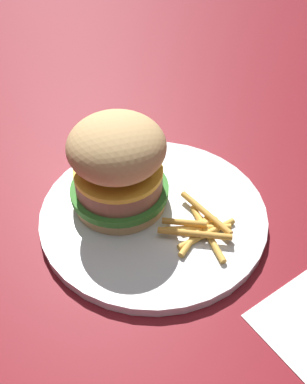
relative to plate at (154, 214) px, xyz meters
The scene contains 4 objects.
ground_plane 0.03m from the plate, 118.38° to the right, with size 1.60×1.60×0.00m, color maroon.
plate is the anchor object (origin of this frame).
sandwich 0.08m from the plate, 123.01° to the left, with size 0.11×0.11×0.11m.
fries_pile 0.06m from the plate, 68.71° to the right, with size 0.08×0.10×0.01m.
Camera 1 is at (-0.20, -0.27, 0.39)m, focal length 41.68 mm.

